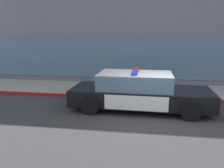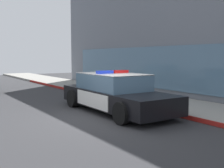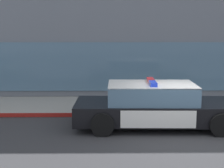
% 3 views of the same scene
% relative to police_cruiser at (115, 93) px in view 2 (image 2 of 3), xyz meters
% --- Properties ---
extents(ground, '(48.00, 48.00, 0.00)m').
position_rel_police_cruiser_xyz_m(ground, '(0.78, -0.73, -0.68)').
color(ground, '#303033').
extents(sidewalk, '(48.00, 2.78, 0.15)m').
position_rel_police_cruiser_xyz_m(sidewalk, '(0.78, 2.56, -0.61)').
color(sidewalk, gray).
rests_on(sidewalk, ground).
extents(curb_red_paint, '(28.80, 0.04, 0.14)m').
position_rel_police_cruiser_xyz_m(curb_red_paint, '(0.78, 1.16, -0.61)').
color(curb_red_paint, maroon).
rests_on(curb_red_paint, ground).
extents(police_cruiser, '(5.19, 2.16, 1.49)m').
position_rel_police_cruiser_xyz_m(police_cruiser, '(0.00, 0.00, 0.00)').
color(police_cruiser, black).
rests_on(police_cruiser, ground).
extents(fire_hydrant, '(0.34, 0.39, 0.73)m').
position_rel_police_cruiser_xyz_m(fire_hydrant, '(-0.57, 1.56, -0.18)').
color(fire_hydrant, silver).
rests_on(fire_hydrant, sidewalk).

